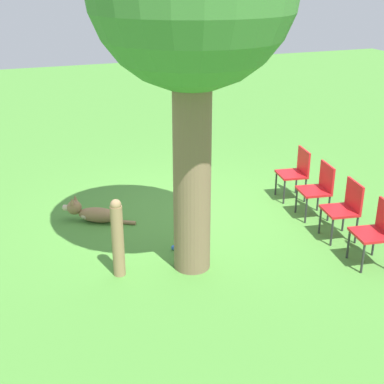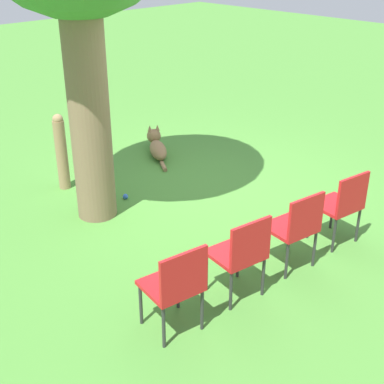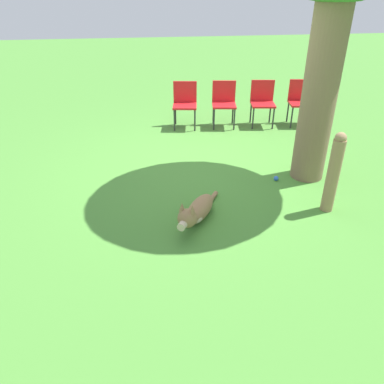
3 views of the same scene
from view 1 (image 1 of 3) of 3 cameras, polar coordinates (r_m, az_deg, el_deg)
The scene contains 8 objects.
ground_plane at distance 8.07m, azimuth -0.33°, elevation -2.97°, with size 30.00×30.00×0.00m, color #478433.
dog at distance 8.10m, azimuth -10.61°, elevation -2.24°, with size 0.99×0.66×0.38m.
fence_post at distance 6.49m, azimuth -7.93°, elevation -4.83°, with size 0.15×0.15×1.01m.
red_chair_0 at distance 8.82m, azimuth 11.06°, elevation 2.29°, with size 0.48×0.50×0.83m.
red_chair_1 at distance 8.21m, azimuth 13.37°, elevation 0.56°, with size 0.48×0.50×0.83m.
red_chair_2 at distance 7.63m, azimuth 16.04°, elevation -1.44°, with size 0.48×0.50×0.83m.
red_chair_3 at distance 7.08m, azimuth 19.14°, elevation -3.76°, with size 0.48×0.50×0.83m.
tennis_ball at distance 7.21m, azimuth -1.97°, elevation -5.95°, with size 0.07×0.07×0.07m.
Camera 1 is at (2.51, 6.84, 3.47)m, focal length 50.00 mm.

